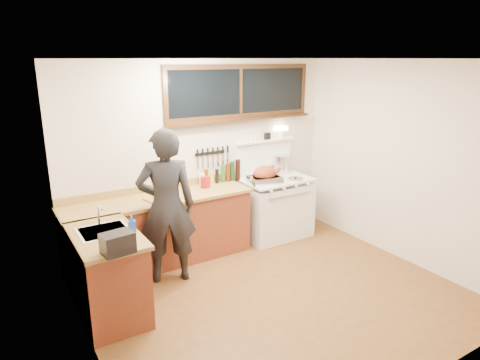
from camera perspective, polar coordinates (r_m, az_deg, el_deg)
ground_plane at (r=5.09m, az=4.71°, el=-15.06°), size 4.00×3.50×0.02m
room_shell at (r=4.47m, az=5.19°, el=3.52°), size 4.10×3.60×2.65m
counter_back at (r=5.69m, az=-10.60°, el=-6.57°), size 2.44×0.64×1.00m
counter_left at (r=4.73m, az=-17.23°, el=-11.91°), size 0.64×1.09×0.90m
sink_unit at (r=4.64m, az=-17.64°, el=-7.13°), size 0.50×0.45×0.37m
vintage_stove at (r=6.46m, az=4.59°, el=-3.42°), size 1.02×0.74×1.61m
back_window at (r=6.14m, az=0.12°, el=10.90°), size 2.32×0.13×0.77m
left_doorway at (r=3.37m, az=-17.73°, el=-11.74°), size 0.02×1.04×2.17m
knife_strip at (r=6.03m, az=-3.82°, el=3.52°), size 0.52×0.03×0.28m
man at (r=5.08m, az=-9.78°, el=-3.52°), size 0.78×0.63×1.86m
soap_bottle at (r=4.51m, az=-14.23°, el=-5.62°), size 0.10×0.10×0.17m
toaster at (r=4.06m, az=-16.00°, el=-8.09°), size 0.30×0.23×0.19m
cutting_board at (r=5.44m, az=-10.32°, el=-1.99°), size 0.44×0.37×0.14m
roast_turkey at (r=6.05m, az=3.35°, el=0.56°), size 0.49×0.40×0.25m
stockpot at (r=6.64m, az=5.50°, el=2.21°), size 0.35×0.35×0.27m
saucepan at (r=6.52m, az=2.95°, el=1.30°), size 0.20×0.28×0.11m
pot_lid at (r=6.27m, az=7.43°, el=0.16°), size 0.27×0.27×0.04m
coffee_tin at (r=5.83m, az=-4.64°, el=-0.29°), size 0.13×0.11×0.16m
pitcher at (r=5.97m, az=-5.06°, el=0.12°), size 0.11×0.11×0.17m
bottle_cluster at (r=6.09m, az=-1.92°, el=0.94°), size 0.58×0.07×0.30m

